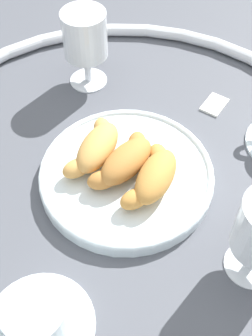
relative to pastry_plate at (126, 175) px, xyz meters
name	(u,v)px	position (x,y,z in m)	size (l,w,h in m)	color
ground_plane	(123,177)	(0.00, 0.01, -0.01)	(2.20, 2.20, 0.00)	#4C4F56
table_chrome_rim	(123,172)	(0.00, 0.01, 0.00)	(0.75, 0.75, 0.02)	silver
pastry_plate	(126,175)	(0.00, 0.00, 0.00)	(0.26, 0.26, 0.02)	silver
croissant_large	(154,176)	(0.01, -0.05, 0.03)	(0.13, 0.09, 0.04)	#CC893D
croissant_small	(124,161)	(0.00, 0.00, 0.03)	(0.14, 0.06, 0.04)	#BC7A38
croissant_extra	(96,147)	(-0.01, 0.05, 0.03)	(0.13, 0.09, 0.04)	#D6994C
coffee_cup_near	(36,319)	(-0.24, -0.07, 0.01)	(0.14, 0.14, 0.06)	silver
juice_glass_right	(85,37)	(0.13, 0.20, 0.08)	(0.08, 0.08, 0.14)	white
sugar_packet	(215,104)	(0.23, -0.01, -0.01)	(0.05, 0.03, 0.01)	white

